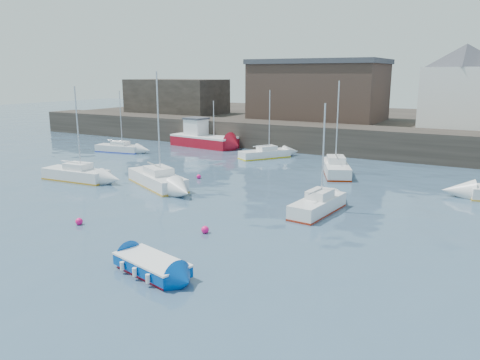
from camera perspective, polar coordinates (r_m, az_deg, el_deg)
The scene contains 17 objects.
water at distance 23.29m, azimuth -14.95°, elevation -9.34°, with size 220.00×220.00×0.00m, color #2D4760.
quay_wall at distance 52.96m, azimuth 12.43°, elevation 4.81°, with size 90.00×5.00×3.00m, color #28231E.
land_strip at distance 70.26m, azimuth 16.86°, elevation 6.39°, with size 90.00×32.00×2.80m, color #28231E.
bldg_east_d at distance 56.85m, azimuth 25.56°, elevation 10.34°, with size 11.14×11.14×8.95m.
warehouse at distance 62.02m, azimuth 9.54°, elevation 10.81°, with size 16.40×10.40×7.60m.
bldg_west at distance 71.87m, azimuth -7.74°, elevation 10.07°, with size 14.00×8.00×5.00m.
blue_dinghy at distance 21.22m, azimuth -10.70°, elevation -10.18°, with size 4.06×2.48×0.72m.
fishing_boat at distance 56.99m, azimuth -4.62°, elevation 5.18°, with size 8.67×4.15×5.53m.
sailboat_a at distance 40.86m, azimuth -19.35°, elevation 0.69°, with size 6.02×2.33×7.66m.
sailboat_b at distance 37.13m, azimuth -10.06°, elevation 0.12°, with size 7.07×5.05×8.79m.
sailboat_c at distance 29.99m, azimuth 9.48°, elevation -3.00°, with size 2.15×5.35×6.86m.
sailboat_e at distance 54.53m, azimuth -14.56°, elevation 3.79°, with size 5.47×2.52×6.78m.
sailboat_f at distance 41.82m, azimuth 11.62°, elevation 1.46°, with size 4.32×6.45×8.04m.
sailboat_h at distance 49.08m, azimuth 3.05°, elevation 3.24°, with size 4.45×5.50×7.00m.
buoy_near at distance 29.02m, azimuth -19.00°, elevation -5.16°, with size 0.43×0.43×0.43m, color #FF1170.
buoy_mid at distance 26.12m, azimuth -4.28°, elevation -6.47°, with size 0.43×0.43×0.43m, color #FF1170.
buoy_far at distance 39.50m, azimuth -5.05°, elevation 0.18°, with size 0.38×0.38×0.38m, color #FF1170.
Camera 1 is at (15.43, -15.17, 8.61)m, focal length 35.00 mm.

